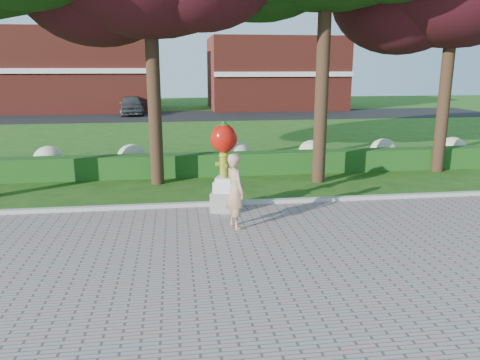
# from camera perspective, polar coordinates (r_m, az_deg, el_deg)

# --- Properties ---
(ground) EXTENTS (100.00, 100.00, 0.00)m
(ground) POSITION_cam_1_polar(r_m,az_deg,el_deg) (10.55, 0.01, -7.95)
(ground) COLOR #204A12
(ground) RESTS_ON ground
(walkway) EXTENTS (40.00, 14.00, 0.04)m
(walkway) POSITION_cam_1_polar(r_m,az_deg,el_deg) (7.04, 4.80, -19.79)
(walkway) COLOR gray
(walkway) RESTS_ON ground
(curb) EXTENTS (40.00, 0.18, 0.15)m
(curb) POSITION_cam_1_polar(r_m,az_deg,el_deg) (13.34, -1.77, -2.92)
(curb) COLOR #ADADA5
(curb) RESTS_ON ground
(lawn_hedge) EXTENTS (24.00, 0.70, 0.80)m
(lawn_hedge) POSITION_cam_1_polar(r_m,az_deg,el_deg) (17.12, -3.23, 1.94)
(lawn_hedge) COLOR #1C4A15
(lawn_hedge) RESTS_ON ground
(hydrangea_row) EXTENTS (20.10, 1.10, 0.99)m
(hydrangea_row) POSITION_cam_1_polar(r_m,az_deg,el_deg) (18.13, -1.70, 3.10)
(hydrangea_row) COLOR #B0B78B
(hydrangea_row) RESTS_ON ground
(street) EXTENTS (50.00, 8.00, 0.02)m
(street) POSITION_cam_1_polar(r_m,az_deg,el_deg) (37.93, -5.90, 7.81)
(street) COLOR black
(street) RESTS_ON ground
(building_left) EXTENTS (14.00, 8.00, 7.00)m
(building_left) POSITION_cam_1_polar(r_m,az_deg,el_deg) (44.56, -19.60, 12.48)
(building_left) COLOR maroon
(building_left) RESTS_ON ground
(building_right) EXTENTS (12.00, 8.00, 6.40)m
(building_right) POSITION_cam_1_polar(r_m,az_deg,el_deg) (44.70, 4.25, 12.83)
(building_right) COLOR maroon
(building_right) RESTS_ON ground
(hydrant_sculpture) EXTENTS (0.83, 0.83, 2.44)m
(hydrant_sculpture) POSITION_cam_1_polar(r_m,az_deg,el_deg) (12.54, -1.96, 1.93)
(hydrant_sculpture) COLOR gray
(hydrant_sculpture) RESTS_ON walkway
(woman) EXTENTS (0.63, 0.78, 1.85)m
(woman) POSITION_cam_1_polar(r_m,az_deg,el_deg) (11.27, -0.57, -1.35)
(woman) COLOR tan
(woman) RESTS_ON walkway
(parked_car) EXTENTS (2.24, 4.76, 1.57)m
(parked_car) POSITION_cam_1_polar(r_m,az_deg,el_deg) (39.46, -13.08, 8.92)
(parked_car) COLOR #474A4F
(parked_car) RESTS_ON street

